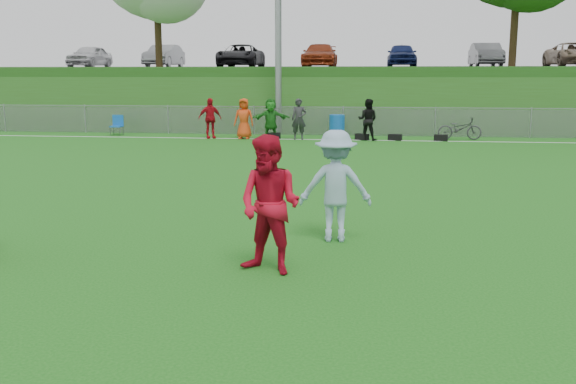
% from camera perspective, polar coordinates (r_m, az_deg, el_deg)
% --- Properties ---
extents(ground, '(120.00, 120.00, 0.00)m').
position_cam_1_polar(ground, '(9.03, -0.71, -6.85)').
color(ground, '#145912').
rests_on(ground, ground).
extents(sideline_far, '(60.00, 0.10, 0.01)m').
position_cam_1_polar(sideline_far, '(26.70, 4.70, 4.64)').
color(sideline_far, white).
rests_on(sideline_far, ground).
extents(fence, '(58.00, 0.06, 1.30)m').
position_cam_1_polar(fence, '(28.64, 4.91, 6.32)').
color(fence, gray).
rests_on(fence, ground).
extents(berm, '(120.00, 18.00, 3.00)m').
position_cam_1_polar(berm, '(39.57, 5.63, 8.67)').
color(berm, '#245016').
rests_on(berm, ground).
extents(parking_lot, '(120.00, 12.00, 0.10)m').
position_cam_1_polar(parking_lot, '(41.56, 5.76, 10.89)').
color(parking_lot, black).
rests_on(parking_lot, berm).
extents(car_row, '(32.04, 5.18, 1.44)m').
position_cam_1_polar(car_row, '(40.62, 4.05, 12.01)').
color(car_row, silver).
rests_on(car_row, parking_lot).
extents(spectator_row, '(7.63, 0.87, 1.69)m').
position_cam_1_polar(spectator_row, '(26.87, -0.81, 6.51)').
color(spectator_row, '#B20C17').
rests_on(spectator_row, ground).
extents(gear_bags, '(7.50, 0.57, 0.26)m').
position_cam_1_polar(gear_bags, '(26.76, 7.04, 4.88)').
color(gear_bags, black).
rests_on(gear_bags, ground).
extents(player_red_center, '(1.12, 1.01, 1.89)m').
position_cam_1_polar(player_red_center, '(8.64, -1.61, -1.16)').
color(player_red_center, '#B90C23').
rests_on(player_red_center, ground).
extents(player_blue, '(1.21, 0.75, 1.81)m').
position_cam_1_polar(player_blue, '(10.38, 4.24, 0.54)').
color(player_blue, '#91B1CA').
rests_on(player_blue, ground).
extents(recycling_bin, '(0.79, 0.79, 0.98)m').
position_cam_1_polar(recycling_bin, '(27.66, 4.37, 5.85)').
color(recycling_bin, '#1056B5').
rests_on(recycling_bin, ground).
extents(camp_chair, '(0.52, 0.53, 0.89)m').
position_cam_1_polar(camp_chair, '(29.67, -14.98, 5.40)').
color(camp_chair, '#1057B2').
rests_on(camp_chair, ground).
extents(bicycle, '(1.78, 0.62, 0.93)m').
position_cam_1_polar(bicycle, '(27.61, 15.02, 5.47)').
color(bicycle, '#313234').
rests_on(bicycle, ground).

